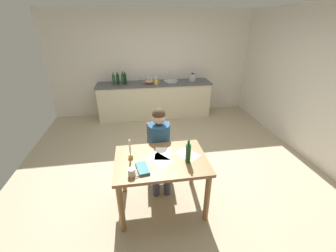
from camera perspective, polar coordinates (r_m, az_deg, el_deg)
name	(u,v)px	position (r m, az deg, el deg)	size (l,w,h in m)	color
ground_plane	(169,165)	(3.91, 0.14, -10.20)	(5.20, 5.20, 0.04)	tan
wall_back	(152,64)	(5.83, -4.13, 16.07)	(5.20, 0.12, 2.60)	silver
wall_right	(320,86)	(4.51, 35.25, 8.60)	(0.12, 5.20, 2.60)	silver
kitchen_counter	(155,100)	(5.69, -3.51, 7.02)	(2.86, 0.64, 0.90)	beige
dining_table	(161,167)	(2.78, -1.81, -10.77)	(1.15, 0.81, 0.74)	olive
chair_at_table	(159,148)	(3.39, -2.38, -5.90)	(0.42, 0.42, 0.89)	olive
person_seated	(160,143)	(3.17, -2.25, -4.54)	(0.34, 0.60, 1.19)	navy
coffee_mug	(132,172)	(2.46, -9.53, -11.96)	(0.12, 0.08, 0.09)	white
candlestick	(130,153)	(2.73, -9.92, -7.05)	(0.06, 0.06, 0.26)	gold
book_magazine	(143,168)	(2.55, -6.75, -11.09)	(0.12, 0.24, 0.03)	teal
paper_letter	(187,154)	(2.81, 5.06, -7.50)	(0.21, 0.30, 0.00)	white
paper_bill	(159,160)	(2.69, -2.28, -9.03)	(0.21, 0.30, 0.00)	white
paper_envelope	(163,153)	(2.82, -1.30, -7.27)	(0.21, 0.30, 0.00)	white
wine_bottle_on_table	(188,153)	(2.60, 5.37, -7.12)	(0.06, 0.06, 0.30)	#194C23
sink_unit	(171,81)	(5.61, 0.74, 11.82)	(0.36, 0.36, 0.24)	#B2B7BC
bottle_oil	(114,80)	(5.49, -14.17, 11.81)	(0.07, 0.07, 0.29)	#194C23
bottle_vinegar	(118,79)	(5.55, -13.15, 12.03)	(0.07, 0.07, 0.28)	black
bottle_wine_red	(123,79)	(5.50, -11.82, 12.15)	(0.07, 0.07, 0.31)	#194C23
bottle_sauce	(125,79)	(5.48, -11.27, 12.09)	(0.07, 0.07, 0.29)	black
mixing_bowl	(149,81)	(5.47, -5.09, 11.68)	(0.23, 0.23, 0.10)	tan
stovetop_kettle	(192,77)	(5.71, 6.48, 12.69)	(0.18, 0.18, 0.22)	#B7BABF
wine_glass_near_sink	(156,77)	(5.69, -3.25, 12.85)	(0.07, 0.07, 0.15)	silver
wine_glass_by_kettle	(152,77)	(5.68, -4.37, 12.79)	(0.07, 0.07, 0.15)	silver
wine_glass_back_left	(149,77)	(5.67, -5.18, 12.75)	(0.07, 0.07, 0.15)	silver
wine_glass_back_right	(143,77)	(5.66, -6.64, 12.67)	(0.07, 0.07, 0.15)	silver
teacup_on_counter	(156,82)	(5.41, -3.14, 11.55)	(0.13, 0.09, 0.10)	#F2CC4C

